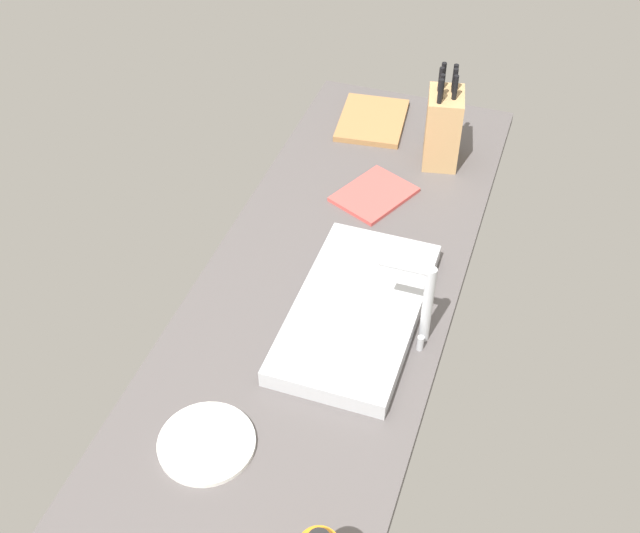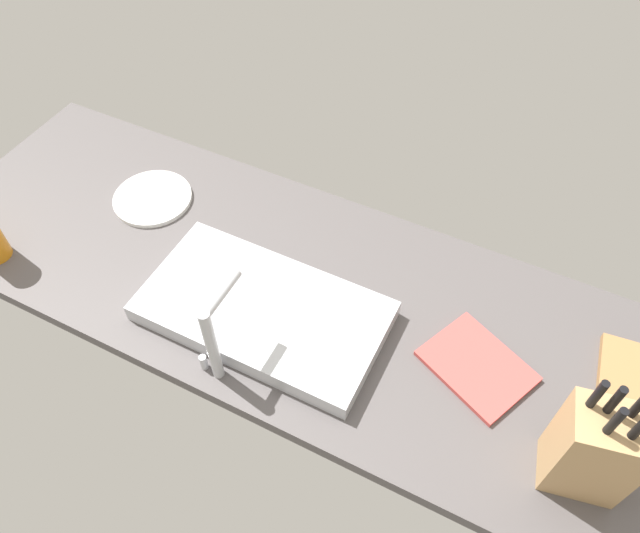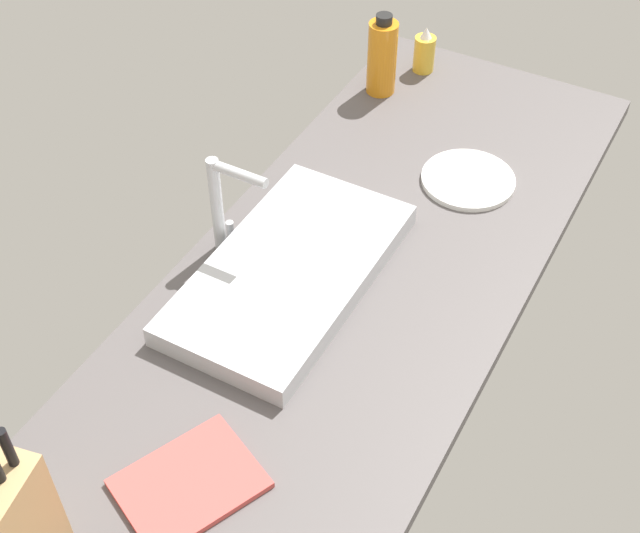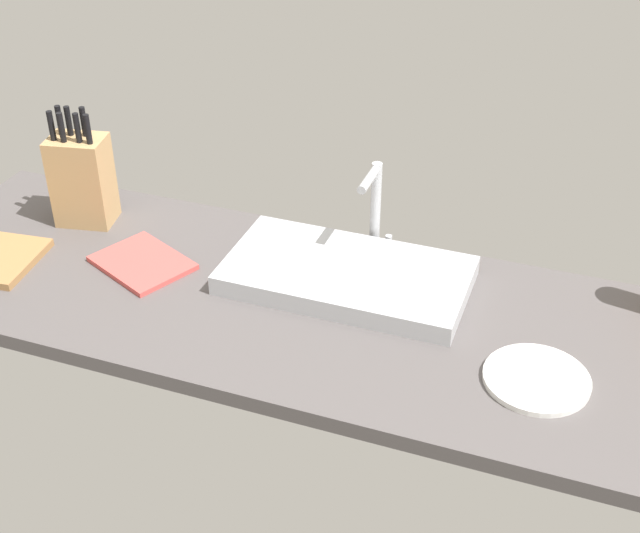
# 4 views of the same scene
# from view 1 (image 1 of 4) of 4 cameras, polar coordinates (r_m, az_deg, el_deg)

# --- Properties ---
(countertop_slab) EXTENTS (1.94, 0.63, 0.04)m
(countertop_slab) POSITION_cam_1_polar(r_m,az_deg,el_deg) (1.99, 0.25, -2.30)
(countertop_slab) COLOR #514C4C
(countertop_slab) RESTS_ON ground
(sink_basin) EXTENTS (0.53, 0.29, 0.05)m
(sink_basin) POSITION_cam_1_polar(r_m,az_deg,el_deg) (1.91, 2.62, -3.18)
(sink_basin) COLOR #B7BABF
(sink_basin) RESTS_ON countertop_slab
(faucet) EXTENTS (0.06, 0.13, 0.22)m
(faucet) POSITION_cam_1_polar(r_m,az_deg,el_deg) (1.80, 7.23, -2.23)
(faucet) COLOR #B7BABF
(faucet) RESTS_ON countertop_slab
(knife_block) EXTENTS (0.15, 0.12, 0.29)m
(knife_block) POSITION_cam_1_polar(r_m,az_deg,el_deg) (2.37, 8.74, 9.77)
(knife_block) COLOR tan
(knife_block) RESTS_ON countertop_slab
(cutting_board) EXTENTS (0.28, 0.23, 0.02)m
(cutting_board) POSITION_cam_1_polar(r_m,az_deg,el_deg) (2.57, 3.73, 10.34)
(cutting_board) COLOR #9E7042
(cutting_board) RESTS_ON countertop_slab
(dinner_plate) EXTENTS (0.20, 0.20, 0.01)m
(dinner_plate) POSITION_cam_1_polar(r_m,az_deg,el_deg) (1.71, -8.06, -12.32)
(dinner_plate) COLOR white
(dinner_plate) RESTS_ON countertop_slab
(dish_towel) EXTENTS (0.26, 0.24, 0.01)m
(dish_towel) POSITION_cam_1_polar(r_m,az_deg,el_deg) (2.27, 3.87, 5.12)
(dish_towel) COLOR #CC4C47
(dish_towel) RESTS_ON countertop_slab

